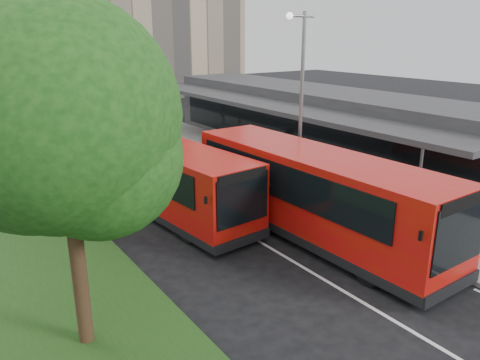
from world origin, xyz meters
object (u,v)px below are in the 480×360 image
at_px(tree_near, 62,131).
at_px(bus_second, 164,177).
at_px(litter_bin, 219,145).
at_px(bollard, 158,127).
at_px(bus_main, 313,194).
at_px(car_near, 48,102).
at_px(lamp_post_near, 300,96).
at_px(car_far, 7,97).
at_px(lamp_post_far, 126,68).

relative_size(tree_near, bus_second, 0.77).
distance_m(litter_bin, bollard, 7.30).
relative_size(tree_near, bollard, 7.66).
xyz_separation_m(tree_near, bollard, (11.82, 21.27, -4.61)).
height_order(bus_main, car_near, bus_main).
xyz_separation_m(litter_bin, car_near, (-4.12, 26.37, -0.07)).
bearing_deg(bollard, litter_bin, -83.96).
distance_m(lamp_post_near, bus_second, 6.75).
distance_m(bus_main, car_far, 44.86).
xyz_separation_m(tree_near, car_near, (8.46, 40.39, -4.76)).
height_order(lamp_post_near, car_far, lamp_post_near).
height_order(lamp_post_near, bus_main, lamp_post_near).
distance_m(lamp_post_far, car_far, 22.45).
bearing_deg(tree_near, car_near, 78.16).
relative_size(bollard, car_near, 0.34).
relative_size(lamp_post_far, bus_second, 0.75).
distance_m(tree_near, lamp_post_near, 12.19).
height_order(tree_near, lamp_post_near, tree_near).
distance_m(bus_main, bus_second, 6.45).
bearing_deg(lamp_post_far, tree_near, -114.04).
height_order(lamp_post_near, bus_second, lamp_post_near).
relative_size(lamp_post_near, bus_second, 0.75).
distance_m(tree_near, bollard, 24.77).
height_order(bus_main, bollard, bus_main).
bearing_deg(litter_bin, lamp_post_far, 97.59).
relative_size(lamp_post_near, litter_bin, 8.86).
bearing_deg(car_far, bollard, -61.86).
bearing_deg(car_far, litter_bin, -63.61).
xyz_separation_m(bus_main, car_near, (-0.50, 38.80, -1.12)).
xyz_separation_m(tree_near, lamp_post_far, (11.13, 24.95, -0.58)).
distance_m(bollard, car_far, 25.81).
bearing_deg(lamp_post_near, bus_main, -122.78).
bearing_deg(tree_near, lamp_post_far, 65.96).
distance_m(car_near, car_far, 6.59).
bearing_deg(tree_near, lamp_post_near, 23.97).
bearing_deg(litter_bin, lamp_post_near, -99.13).
distance_m(bus_second, bollard, 15.52).
relative_size(lamp_post_near, car_far, 1.99).
bearing_deg(lamp_post_near, bollard, 87.58).
bearing_deg(tree_near, bus_second, 51.75).
bearing_deg(car_far, lamp_post_far, -61.28).
xyz_separation_m(tree_near, litter_bin, (12.59, 14.02, -4.69)).
distance_m(bus_main, litter_bin, 12.98).
relative_size(tree_near, car_far, 2.04).
bearing_deg(bus_second, tree_near, -133.46).
bearing_deg(litter_bin, bollard, 96.04).
relative_size(bus_main, bollard, 10.66).
bearing_deg(lamp_post_near, litter_bin, 80.87).
distance_m(lamp_post_far, car_near, 16.22).
xyz_separation_m(lamp_post_far, car_far, (-5.57, 21.36, -4.06)).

